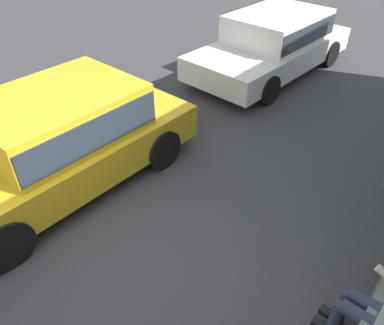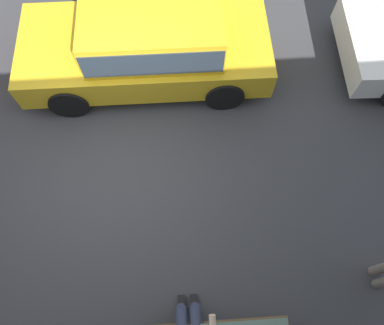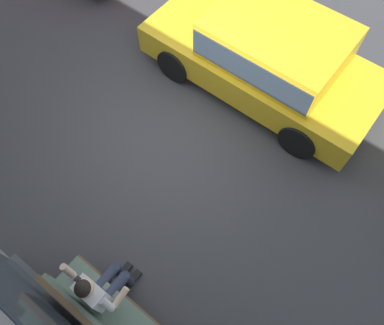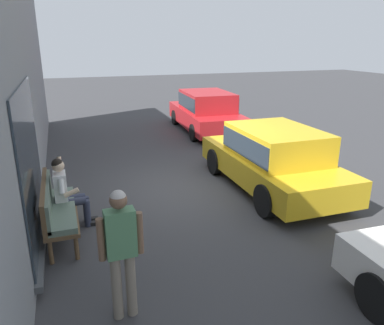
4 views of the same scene
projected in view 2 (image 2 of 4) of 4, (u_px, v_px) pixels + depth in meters
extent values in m
plane|color=#38383A|center=(118.00, 163.00, 6.26)|extent=(60.00, 60.00, 0.00)
cylinder|color=brown|center=(278.00, 323.00, 5.07)|extent=(0.07, 0.07, 0.41)
cylinder|color=#2D3347|center=(182.00, 309.00, 5.09)|extent=(0.12, 0.12, 0.52)
cube|color=black|center=(182.00, 304.00, 5.33)|extent=(0.10, 0.24, 0.07)
cylinder|color=#2D3347|center=(196.00, 325.00, 4.77)|extent=(0.15, 0.42, 0.15)
cylinder|color=#2D3347|center=(195.00, 308.00, 5.10)|extent=(0.12, 0.12, 0.52)
cube|color=black|center=(194.00, 303.00, 5.34)|extent=(0.10, 0.24, 0.07)
cylinder|color=black|center=(376.00, 14.00, 7.18)|extent=(0.64, 0.20, 0.63)
cube|color=gold|center=(146.00, 50.00, 6.56)|extent=(4.29, 1.89, 0.56)
cube|color=gold|center=(152.00, 23.00, 6.00)|extent=(2.24, 1.65, 0.67)
cube|color=#28333D|center=(152.00, 23.00, 6.00)|extent=(2.19, 1.68, 0.47)
cylinder|color=black|center=(69.00, 103.00, 6.35)|extent=(0.67, 0.19, 0.67)
cylinder|color=black|center=(76.00, 23.00, 7.06)|extent=(0.67, 0.19, 0.67)
cylinder|color=black|center=(225.00, 95.00, 6.41)|extent=(0.67, 0.19, 0.67)
cylinder|color=black|center=(216.00, 17.00, 7.13)|extent=(0.67, 0.19, 0.67)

